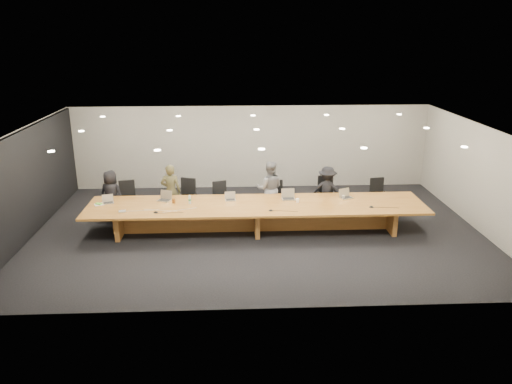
% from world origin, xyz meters
% --- Properties ---
extents(ground, '(12.00, 12.00, 0.00)m').
position_xyz_m(ground, '(0.00, 0.00, 0.00)').
color(ground, black).
rests_on(ground, ground).
extents(back_wall, '(12.00, 0.02, 2.80)m').
position_xyz_m(back_wall, '(0.00, 4.00, 1.40)').
color(back_wall, '#BCB6AB').
rests_on(back_wall, ground).
extents(left_wall_panel, '(0.08, 7.84, 2.74)m').
position_xyz_m(left_wall_panel, '(-5.94, 0.00, 1.37)').
color(left_wall_panel, black).
rests_on(left_wall_panel, ground).
extents(conference_table, '(9.00, 1.80, 0.75)m').
position_xyz_m(conference_table, '(0.00, 0.00, 0.52)').
color(conference_table, '#91591F').
rests_on(conference_table, ground).
extents(chair_far_left, '(0.67, 0.67, 1.08)m').
position_xyz_m(chair_far_left, '(-3.65, 1.21, 0.54)').
color(chair_far_left, black).
rests_on(chair_far_left, ground).
extents(chair_left, '(0.70, 0.70, 1.09)m').
position_xyz_m(chair_left, '(-2.00, 1.32, 0.54)').
color(chair_left, black).
rests_on(chair_left, ground).
extents(chair_mid_left, '(0.64, 0.64, 1.00)m').
position_xyz_m(chair_mid_left, '(-0.96, 1.29, 0.50)').
color(chair_mid_left, black).
rests_on(chair_mid_left, ground).
extents(chair_mid_right, '(0.56, 0.56, 1.03)m').
position_xyz_m(chair_mid_right, '(0.64, 1.19, 0.51)').
color(chair_mid_right, black).
rests_on(chair_mid_right, ground).
extents(chair_right, '(0.66, 0.66, 1.12)m').
position_xyz_m(chair_right, '(2.16, 1.30, 0.56)').
color(chair_right, black).
rests_on(chair_right, ground).
extents(chair_far_right, '(0.60, 0.60, 1.02)m').
position_xyz_m(chair_far_right, '(3.71, 1.32, 0.51)').
color(chair_far_right, black).
rests_on(chair_far_right, ground).
extents(person_a, '(0.79, 0.62, 1.42)m').
position_xyz_m(person_a, '(-4.10, 1.16, 0.71)').
color(person_a, black).
rests_on(person_a, ground).
extents(person_b, '(0.60, 0.41, 1.58)m').
position_xyz_m(person_b, '(-2.40, 1.15, 0.79)').
color(person_b, '#3B3820').
rests_on(person_b, ground).
extents(person_c, '(0.84, 0.68, 1.62)m').
position_xyz_m(person_c, '(0.44, 1.17, 0.81)').
color(person_c, '#5E5E61').
rests_on(person_c, ground).
extents(person_d, '(1.06, 0.82, 1.45)m').
position_xyz_m(person_d, '(2.11, 1.16, 0.73)').
color(person_d, black).
rests_on(person_d, ground).
extents(laptop_a, '(0.34, 0.29, 0.23)m').
position_xyz_m(laptop_a, '(-3.98, 0.28, 0.86)').
color(laptop_a, '#BEAA91').
rests_on(laptop_a, conference_table).
extents(laptop_b, '(0.42, 0.37, 0.27)m').
position_xyz_m(laptop_b, '(-2.50, 0.42, 0.89)').
color(laptop_b, '#C5B596').
rests_on(laptop_b, conference_table).
extents(laptop_c, '(0.31, 0.24, 0.23)m').
position_xyz_m(laptop_c, '(-0.70, 0.37, 0.86)').
color(laptop_c, '#C1B094').
rests_on(laptop_c, conference_table).
extents(laptop_d, '(0.37, 0.28, 0.28)m').
position_xyz_m(laptop_d, '(0.90, 0.38, 0.89)').
color(laptop_d, tan).
rests_on(laptop_d, conference_table).
extents(laptop_e, '(0.40, 0.35, 0.26)m').
position_xyz_m(laptop_e, '(2.52, 0.41, 0.88)').
color(laptop_e, '#BCB190').
rests_on(laptop_e, conference_table).
extents(water_bottle, '(0.08, 0.08, 0.22)m').
position_xyz_m(water_bottle, '(-1.78, 0.14, 0.86)').
color(water_bottle, '#B0C0BD').
rests_on(water_bottle, conference_table).
extents(amber_mug, '(0.11, 0.11, 0.11)m').
position_xyz_m(amber_mug, '(-2.22, 0.22, 0.81)').
color(amber_mug, brown).
rests_on(amber_mug, conference_table).
extents(paper_cup_near, '(0.11, 0.11, 0.10)m').
position_xyz_m(paper_cup_near, '(1.12, 0.12, 0.80)').
color(paper_cup_near, white).
rests_on(paper_cup_near, conference_table).
extents(paper_cup_far, '(0.07, 0.07, 0.08)m').
position_xyz_m(paper_cup_far, '(2.42, 0.38, 0.79)').
color(paper_cup_far, silver).
rests_on(paper_cup_far, conference_table).
extents(notepad, '(0.31, 0.28, 0.01)m').
position_xyz_m(notepad, '(-4.19, 0.18, 0.76)').
color(notepad, white).
rests_on(notepad, conference_table).
extents(lime_gadget, '(0.19, 0.16, 0.03)m').
position_xyz_m(lime_gadget, '(-4.20, 0.17, 0.78)').
color(lime_gadget, '#5AAD2E').
rests_on(lime_gadget, notepad).
extents(av_box, '(0.20, 0.16, 0.03)m').
position_xyz_m(av_box, '(-3.46, -0.41, 0.76)').
color(av_box, '#B6B6BB').
rests_on(av_box, conference_table).
extents(mic_left, '(0.14, 0.14, 0.03)m').
position_xyz_m(mic_left, '(-2.60, -0.50, 0.77)').
color(mic_left, black).
rests_on(mic_left, conference_table).
extents(mic_center, '(0.15, 0.15, 0.03)m').
position_xyz_m(mic_center, '(0.34, -0.50, 0.76)').
color(mic_center, black).
rests_on(mic_center, conference_table).
extents(mic_right, '(0.14, 0.14, 0.03)m').
position_xyz_m(mic_right, '(3.01, -0.37, 0.77)').
color(mic_right, black).
rests_on(mic_right, conference_table).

